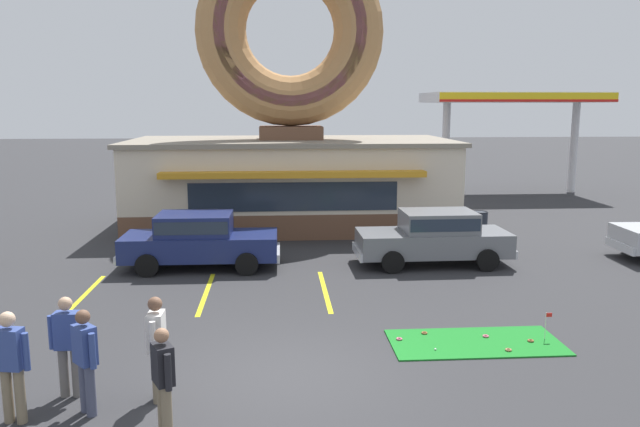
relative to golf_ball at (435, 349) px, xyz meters
The scene contains 22 objects.
ground_plane 3.01m from the golf_ball, 163.02° to the right, with size 160.00×160.00×0.00m, color #2D2D30.
donut_shop_building 13.79m from the golf_ball, 100.46° to the left, with size 12.30×6.75×10.96m.
putting_mat 0.98m from the golf_ball, 22.51° to the left, with size 3.38×1.59×0.03m, color #197523.
mini_donut_near_left 2.03m from the golf_ball, ahead, with size 0.13×0.13×0.04m, color brown.
mini_donut_near_right 0.83m from the golf_ball, 135.06° to the left, with size 0.13×0.13×0.04m, color #D8667F.
mini_donut_mid_left 1.34m from the golf_ball, 27.12° to the left, with size 0.13×0.13×0.04m, color #D8667F.
mini_donut_mid_centre 1.40m from the golf_ball, ahead, with size 0.13×0.13×0.04m, color #A5724C.
mini_donut_mid_right 0.88m from the golf_ball, 90.20° to the left, with size 0.13×0.13×0.04m, color brown.
golf_ball is the anchor object (origin of this frame).
putting_flag_pin 2.45m from the golf_ball, 10.16° to the left, with size 0.13×0.01×0.55m.
car_navy 8.51m from the golf_ball, 128.36° to the left, with size 4.58×2.01×1.60m.
car_grey 6.82m from the golf_ball, 76.00° to the left, with size 4.58×2.02×1.60m.
pedestrian_blue_sweater_man 5.26m from the golf_ball, 161.74° to the right, with size 0.25×0.60×1.71m.
pedestrian_hooded_kid 7.32m from the golf_ball, 162.31° to the right, with size 0.59×0.30×1.72m.
pedestrian_clipboard_woman 6.58m from the golf_ball, 167.64° to the right, with size 0.60×0.25×1.67m.
pedestrian_beanie_man 6.31m from the golf_ball, 161.23° to the right, with size 0.43×0.47×1.66m.
pedestrian_crossing_woman 5.44m from the golf_ball, 149.56° to the right, with size 0.38×0.54×1.60m.
trash_bin 10.86m from the golf_ball, 67.57° to the left, with size 0.57×0.57×0.97m.
gas_station_canopy 23.79m from the golf_ball, 66.07° to the left, with size 9.00×4.46×5.30m.
parking_stripe_left 8.82m from the golf_ball, 152.15° to the left, with size 0.12×3.60×0.01m, color yellow.
parking_stripe_mid_left 6.33m from the golf_ball, 139.36° to the left, with size 0.12×3.60×0.01m, color yellow.
parking_stripe_centre 4.50m from the golf_ball, 113.61° to the left, with size 0.12×3.60×0.01m, color yellow.
Camera 1 is at (-0.13, -10.25, 4.67)m, focal length 35.00 mm.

